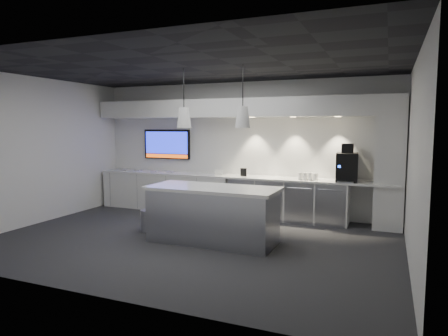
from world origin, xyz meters
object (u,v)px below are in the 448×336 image
at_px(bin, 148,220).
at_px(coffee_machine, 347,166).
at_px(island, 213,214).
at_px(wall_tv, 167,144).

relative_size(bin, coffee_machine, 0.54).
bearing_deg(coffee_machine, island, -136.77).
distance_m(wall_tv, island, 3.47).
xyz_separation_m(wall_tv, coffee_machine, (4.31, -0.25, -0.35)).
bearing_deg(wall_tv, coffee_machine, -3.28).
relative_size(island, bin, 5.59).
xyz_separation_m(bin, coffee_machine, (3.45, 1.94, 1.01)).
relative_size(wall_tv, coffee_machine, 1.65).
bearing_deg(wall_tv, bin, -68.65).
bearing_deg(island, wall_tv, 134.45).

